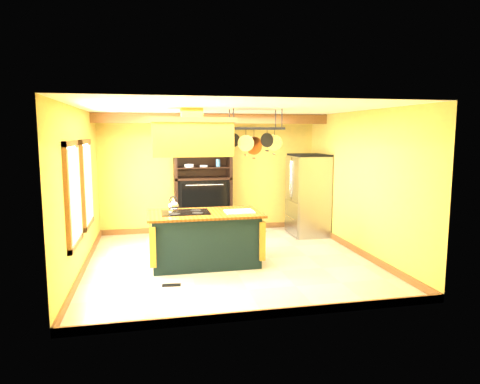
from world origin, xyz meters
name	(u,v)px	position (x,y,z in m)	size (l,w,h in m)	color
floor	(229,261)	(0.00, 0.00, 0.00)	(5.00, 5.00, 0.00)	beige
ceiling	(229,109)	(0.00, 0.00, 2.70)	(5.00, 5.00, 0.00)	white
wall_back	(210,174)	(0.00, 2.50, 1.35)	(5.00, 0.02, 2.70)	gold
wall_front	(267,212)	(0.00, -2.50, 1.35)	(5.00, 0.02, 2.70)	gold
wall_left	(80,191)	(-2.50, 0.00, 1.35)	(0.02, 5.00, 2.70)	gold
wall_right	(360,183)	(2.50, 0.00, 1.35)	(0.02, 5.00, 2.70)	gold
ceiling_beam	(214,119)	(0.00, 1.70, 2.59)	(5.00, 0.15, 0.20)	brown
window_near	(74,194)	(-2.47, -0.80, 1.40)	(0.06, 1.06, 1.56)	brown
window_far	(87,183)	(-2.47, 0.60, 1.40)	(0.06, 1.06, 1.56)	brown
kitchen_island	(205,238)	(-0.45, -0.09, 0.47)	(1.97, 1.10, 1.11)	black
range_hood	(192,136)	(-0.65, -0.09, 2.24)	(1.40, 0.79, 0.80)	gold
pot_rack	(255,135)	(0.45, -0.08, 2.26)	(1.01, 0.47, 0.79)	black
refrigerator	(308,197)	(2.09, 1.63, 0.87)	(0.77, 0.91, 1.78)	#999CA1
hutch	(203,195)	(-0.20, 2.25, 0.88)	(1.28, 0.58, 2.26)	black
floor_register	(171,285)	(-1.09, -1.06, 0.01)	(0.28, 0.12, 0.01)	black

